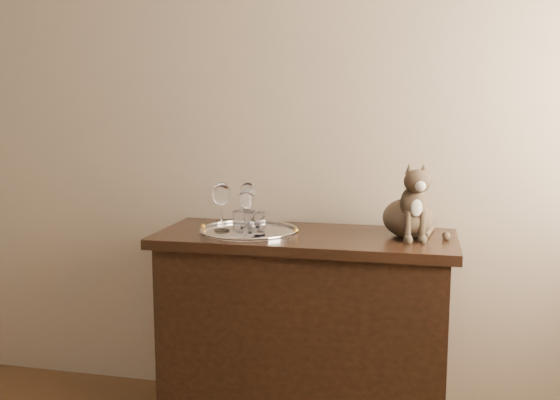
% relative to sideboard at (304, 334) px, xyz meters
% --- Properties ---
extents(wall_back, '(4.00, 0.10, 2.70)m').
position_rel_sideboard_xyz_m(wall_back, '(-0.60, 0.31, 0.93)').
color(wall_back, tan).
rests_on(wall_back, ground).
extents(sideboard, '(1.20, 0.50, 0.85)m').
position_rel_sideboard_xyz_m(sideboard, '(0.00, 0.00, 0.00)').
color(sideboard, black).
rests_on(sideboard, ground).
extents(tray, '(0.40, 0.40, 0.01)m').
position_rel_sideboard_xyz_m(tray, '(-0.23, -0.03, 0.43)').
color(tray, silver).
rests_on(tray, sideboard).
extents(wine_glass_b, '(0.07, 0.07, 0.18)m').
position_rel_sideboard_xyz_m(wine_glass_b, '(-0.26, 0.09, 0.52)').
color(wine_glass_b, silver).
rests_on(wine_glass_b, tray).
extents(wine_glass_c, '(0.08, 0.08, 0.20)m').
position_rel_sideboard_xyz_m(wine_glass_c, '(-0.33, -0.05, 0.53)').
color(wine_glass_c, white).
rests_on(wine_glass_c, tray).
extents(wine_glass_d, '(0.06, 0.06, 0.17)m').
position_rel_sideboard_xyz_m(wine_glass_d, '(-0.24, -0.02, 0.52)').
color(wine_glass_d, silver).
rests_on(wine_glass_d, tray).
extents(tumbler_a, '(0.08, 0.08, 0.10)m').
position_rel_sideboard_xyz_m(tumbler_a, '(-0.18, -0.11, 0.48)').
color(tumbler_a, white).
rests_on(tumbler_a, tray).
extents(tumbler_b, '(0.09, 0.09, 0.10)m').
position_rel_sideboard_xyz_m(tumbler_b, '(-0.22, -0.12, 0.48)').
color(tumbler_b, silver).
rests_on(tumbler_b, tray).
extents(cat, '(0.37, 0.35, 0.30)m').
position_rel_sideboard_xyz_m(cat, '(0.40, 0.04, 0.58)').
color(cat, '#473A2A').
rests_on(cat, sideboard).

